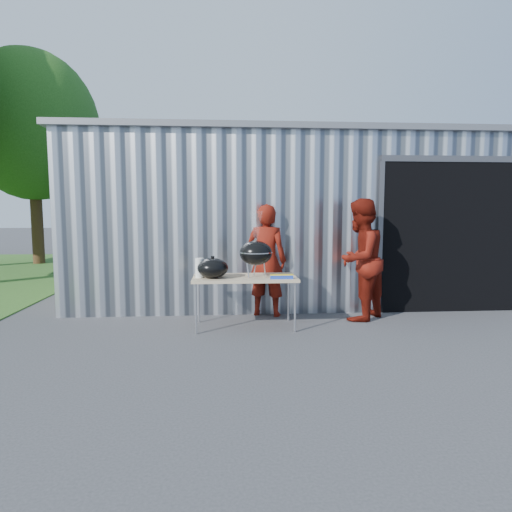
{
  "coord_description": "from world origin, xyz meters",
  "views": [
    {
      "loc": [
        -0.49,
        -5.19,
        1.7
      ],
      "look_at": [
        -0.05,
        0.94,
        1.05
      ],
      "focal_mm": 30.0,
      "sensor_mm": 36.0,
      "label": 1
    }
  ],
  "objects": [
    {
      "name": "paper_towels",
      "position": [
        -0.86,
        0.9,
        0.89
      ],
      "size": [
        0.12,
        0.12,
        0.28
      ],
      "primitive_type": "cylinder",
      "color": "white",
      "rests_on": "folding_table"
    },
    {
      "name": "grill_lid",
      "position": [
        -0.67,
        0.85,
        0.89
      ],
      "size": [
        0.44,
        0.44,
        0.32
      ],
      "color": "black",
      "rests_on": "folding_table"
    },
    {
      "name": "person_bystander",
      "position": [
        1.6,
        1.29,
        0.95
      ],
      "size": [
        1.16,
        1.16,
        1.89
      ],
      "primitive_type": "imported",
      "rotation": [
        0.0,
        0.0,
        3.93
      ],
      "color": "#61130A",
      "rests_on": "ground"
    },
    {
      "name": "building",
      "position": [
        0.92,
        4.59,
        1.54
      ],
      "size": [
        8.2,
        6.2,
        3.1
      ],
      "color": "silver",
      "rests_on": "ground"
    },
    {
      "name": "white_tub",
      "position": [
        -0.76,
        1.13,
        0.8
      ],
      "size": [
        0.2,
        0.15,
        0.1
      ],
      "primitive_type": "cube",
      "color": "white",
      "rests_on": "folding_table"
    },
    {
      "name": "foil_box",
      "position": [
        0.3,
        0.7,
        0.78
      ],
      "size": [
        0.32,
        0.05,
        0.06
      ],
      "color": "#1B3CB3",
      "rests_on": "folding_table"
    },
    {
      "name": "folding_table",
      "position": [
        -0.21,
        0.95,
        0.71
      ],
      "size": [
        1.5,
        0.75,
        0.75
      ],
      "color": "tan",
      "rests_on": "ground"
    },
    {
      "name": "person_cook",
      "position": [
        0.17,
        1.64,
        0.9
      ],
      "size": [
        0.76,
        0.62,
        1.81
      ],
      "primitive_type": "imported",
      "rotation": [
        0.0,
        0.0,
        2.83
      ],
      "color": "#61130A",
      "rests_on": "ground"
    },
    {
      "name": "tree_far",
      "position": [
        -6.5,
        9.0,
        4.35
      ],
      "size": [
        4.03,
        4.03,
        6.67
      ],
      "color": "#442D19",
      "rests_on": "ground"
    },
    {
      "name": "ground",
      "position": [
        0.0,
        0.0,
        0.0
      ],
      "size": [
        80.0,
        80.0,
        0.0
      ],
      "primitive_type": "plane",
      "color": "#39393C"
    },
    {
      "name": "kettle_grill",
      "position": [
        -0.05,
        0.91,
        1.16
      ],
      "size": [
        0.48,
        0.48,
        0.95
      ],
      "color": "black",
      "rests_on": "folding_table"
    }
  ]
}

